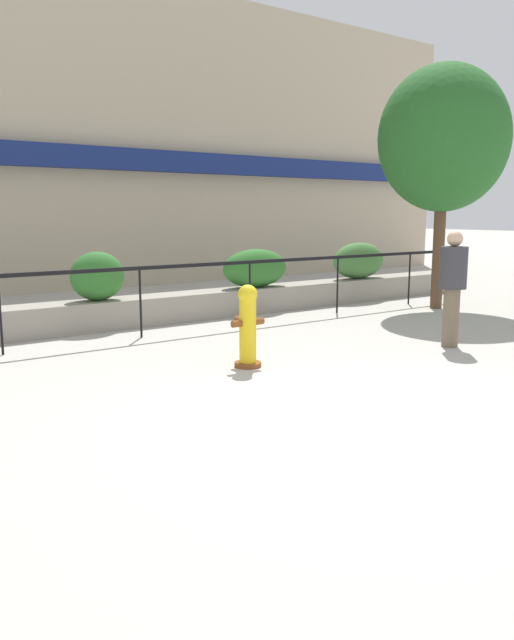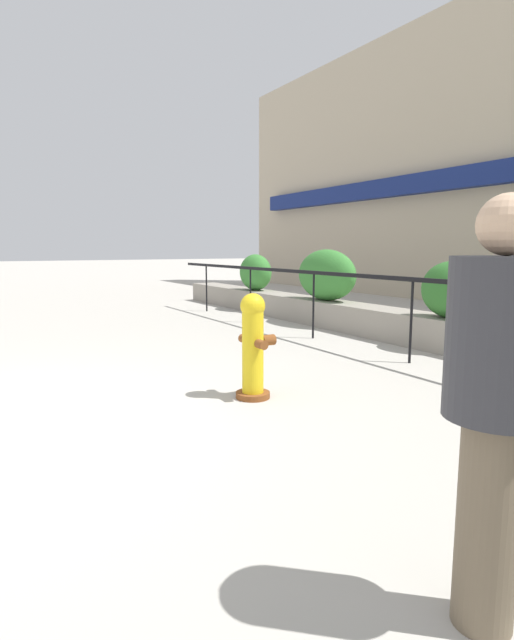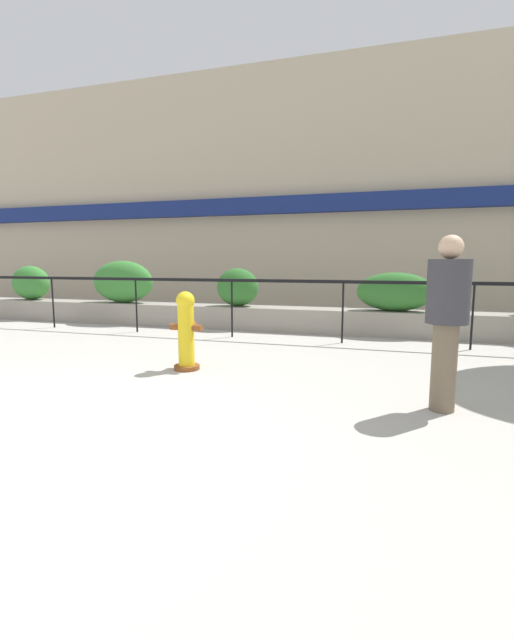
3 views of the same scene
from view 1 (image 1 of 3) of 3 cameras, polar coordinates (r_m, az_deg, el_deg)
ground_plane at (r=6.31m, az=9.18°, el=-8.72°), size 120.00×120.00×0.00m
building_facade at (r=16.86m, az=-21.75°, el=15.91°), size 30.00×1.36×8.00m
planter_wall_low at (r=11.20m, az=-12.96°, el=0.60°), size 18.00×0.70×0.50m
fence_railing_segment at (r=10.10m, az=-10.69°, el=4.10°), size 15.00×0.05×1.15m
hedge_bush_2 at (r=11.01m, az=-14.38°, el=3.90°), size 0.94×0.66×0.84m
hedge_bush_3 at (r=12.61m, az=-0.15°, el=4.76°), size 1.49×0.70×0.77m
hedge_bush_4 at (r=14.49m, az=9.29°, el=5.38°), size 1.48×0.63×0.82m
fire_hydrant at (r=8.07m, az=-0.87°, el=-0.47°), size 0.47×0.43×1.08m
street_tree at (r=13.63m, az=16.72°, el=15.55°), size 2.79×2.51×4.93m
pedestrian at (r=9.68m, az=17.46°, el=3.39°), size 0.56×0.56×1.73m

